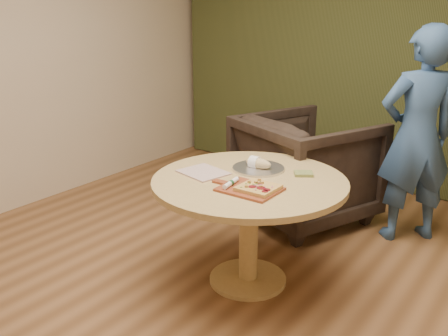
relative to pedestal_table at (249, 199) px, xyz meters
name	(u,v)px	position (x,y,z in m)	size (l,w,h in m)	color
room_shell	(206,89)	(0.02, -0.48, 0.79)	(5.04, 6.04, 2.84)	brown
curtain	(387,50)	(0.02, 2.42, 0.79)	(4.80, 0.14, 2.78)	#303719
pedestal_table	(249,199)	(0.00, 0.00, 0.00)	(1.27, 1.27, 0.75)	tan
pizza_paddle	(248,189)	(0.11, -0.18, 0.15)	(0.45, 0.28, 0.01)	brown
flatbread_pizza	(258,188)	(0.17, -0.17, 0.17)	(0.22, 0.22, 0.04)	tan
cutlery_roll	(231,183)	(-0.01, -0.20, 0.17)	(0.05, 0.20, 0.03)	white
newspaper	(203,172)	(-0.31, -0.08, 0.15)	(0.30, 0.25, 0.01)	silver
serving_tray	(258,168)	(-0.06, 0.20, 0.15)	(0.36, 0.36, 0.02)	silver
bread_roll	(257,163)	(-0.07, 0.20, 0.18)	(0.19, 0.09, 0.09)	#DAC185
green_packet	(304,174)	(0.25, 0.27, 0.15)	(0.12, 0.10, 0.02)	#59662E
armchair	(306,163)	(-0.18, 1.19, -0.10)	(1.00, 0.93, 1.03)	black
person_standing	(417,137)	(0.67, 1.35, 0.24)	(0.62, 0.41, 1.70)	#335688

